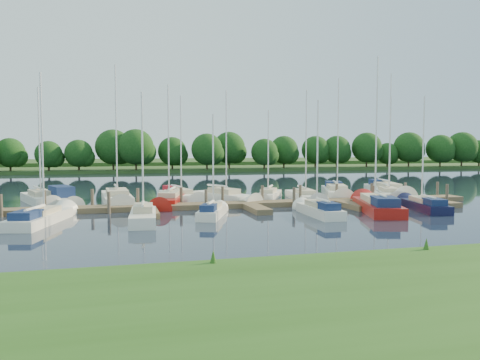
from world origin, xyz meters
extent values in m
plane|color=#182131|center=(0.00, 0.00, 0.00)|extent=(260.00, 260.00, 0.00)
cube|color=#244D16|center=(0.00, -16.00, 0.25)|extent=(90.00, 10.00, 0.50)
cube|color=#4E3E2C|center=(0.00, 8.00, 0.20)|extent=(40.00, 2.00, 0.40)
cube|color=#4E3E2C|center=(-16.00, 5.00, 0.20)|extent=(1.20, 4.00, 0.40)
cube|color=#4E3E2C|center=(-8.00, 5.00, 0.20)|extent=(1.20, 4.00, 0.40)
cube|color=#4E3E2C|center=(0.00, 5.00, 0.20)|extent=(1.20, 4.00, 0.40)
cube|color=#4E3E2C|center=(8.00, 5.00, 0.20)|extent=(1.20, 4.00, 0.40)
cube|color=#4E3E2C|center=(16.00, 5.00, 0.20)|extent=(1.20, 4.00, 0.40)
cylinder|color=#473D33|center=(-15.55, 9.30, 0.60)|extent=(0.24, 0.24, 2.00)
cylinder|color=#473D33|center=(-12.09, 9.30, 0.60)|extent=(0.24, 0.24, 2.00)
cylinder|color=#473D33|center=(-8.64, 9.30, 0.60)|extent=(0.24, 0.24, 2.00)
cylinder|color=#473D33|center=(-5.18, 9.30, 0.60)|extent=(0.24, 0.24, 2.00)
cylinder|color=#473D33|center=(-1.73, 9.30, 0.60)|extent=(0.24, 0.24, 2.00)
cylinder|color=#473D33|center=(1.73, 9.30, 0.60)|extent=(0.24, 0.24, 2.00)
cylinder|color=#473D33|center=(5.18, 9.30, 0.60)|extent=(0.24, 0.24, 2.00)
cylinder|color=#473D33|center=(8.64, 9.30, 0.60)|extent=(0.24, 0.24, 2.00)
cylinder|color=#473D33|center=(12.09, 9.30, 0.60)|extent=(0.24, 0.24, 2.00)
cylinder|color=#473D33|center=(15.55, 9.30, 0.60)|extent=(0.24, 0.24, 2.00)
cylinder|color=#473D33|center=(19.00, 9.30, 0.60)|extent=(0.24, 0.24, 2.00)
cylinder|color=#473D33|center=(-18.00, 6.70, 0.60)|extent=(0.24, 0.24, 2.00)
cylinder|color=#473D33|center=(-10.80, 6.70, 0.60)|extent=(0.24, 0.24, 2.00)
cylinder|color=#473D33|center=(-3.60, 6.70, 0.60)|extent=(0.24, 0.24, 2.00)
cylinder|color=#473D33|center=(3.60, 6.70, 0.60)|extent=(0.24, 0.24, 2.00)
cylinder|color=#473D33|center=(10.80, 6.70, 0.60)|extent=(0.24, 0.24, 2.00)
cylinder|color=#473D33|center=(18.00, 6.70, 0.60)|extent=(0.24, 0.24, 2.00)
cube|color=#274219|center=(0.00, 75.00, 0.30)|extent=(180.00, 30.00, 0.60)
cube|color=#355826|center=(0.00, 100.00, 0.70)|extent=(220.00, 40.00, 1.40)
cylinder|color=#38281C|center=(-28.45, 61.11, 1.11)|extent=(0.36, 0.36, 2.22)
sphere|color=#10380F|center=(-28.45, 61.11, 3.83)|extent=(5.18, 5.18, 5.18)
sphere|color=#10380F|center=(-27.34, 61.31, 3.09)|extent=(3.70, 3.70, 3.70)
cylinder|color=#38281C|center=(-22.37, 63.89, 1.44)|extent=(0.36, 0.36, 2.88)
sphere|color=#10380F|center=(-22.37, 63.89, 4.96)|extent=(6.72, 6.72, 6.72)
sphere|color=#10380F|center=(-20.93, 64.09, 4.00)|extent=(4.80, 4.80, 4.80)
cylinder|color=#38281C|center=(-17.81, 63.27, 1.22)|extent=(0.36, 0.36, 2.44)
sphere|color=#10380F|center=(-17.81, 63.27, 4.20)|extent=(5.69, 5.69, 5.69)
sphere|color=#10380F|center=(-16.59, 63.47, 3.39)|extent=(4.06, 4.06, 4.06)
cylinder|color=#38281C|center=(-10.72, 61.27, 1.37)|extent=(0.36, 0.36, 2.75)
sphere|color=#10380F|center=(-10.72, 61.27, 4.74)|extent=(6.42, 6.42, 6.42)
sphere|color=#10380F|center=(-9.34, 61.47, 3.82)|extent=(4.58, 4.58, 4.58)
cylinder|color=#38281C|center=(-5.62, 60.48, 1.26)|extent=(0.36, 0.36, 2.52)
sphere|color=#10380F|center=(-5.62, 60.48, 4.34)|extent=(5.88, 5.88, 5.88)
sphere|color=#10380F|center=(-4.36, 60.68, 3.50)|extent=(4.20, 4.20, 4.20)
cylinder|color=#38281C|center=(0.02, 60.86, 1.31)|extent=(0.36, 0.36, 2.62)
sphere|color=#10380F|center=(0.02, 60.86, 4.52)|extent=(6.12, 6.12, 6.12)
sphere|color=#10380F|center=(1.33, 61.06, 3.64)|extent=(4.37, 4.37, 4.37)
cylinder|color=#38281C|center=(6.64, 63.90, 0.99)|extent=(0.36, 0.36, 1.99)
sphere|color=#10380F|center=(6.64, 63.90, 3.42)|extent=(4.63, 4.63, 4.63)
sphere|color=#10380F|center=(7.63, 64.10, 2.76)|extent=(3.31, 3.31, 3.31)
cylinder|color=#38281C|center=(11.07, 63.92, 1.20)|extent=(0.36, 0.36, 2.41)
sphere|color=#10380F|center=(11.07, 63.92, 4.15)|extent=(5.62, 5.62, 5.62)
sphere|color=#10380F|center=(12.28, 64.12, 3.35)|extent=(4.02, 4.02, 4.02)
cylinder|color=#38281C|center=(18.02, 61.76, 1.32)|extent=(0.36, 0.36, 2.63)
sphere|color=#10380F|center=(18.02, 61.76, 4.53)|extent=(6.14, 6.14, 6.14)
sphere|color=#10380F|center=(19.34, 61.96, 3.65)|extent=(4.38, 4.38, 4.38)
cylinder|color=#38281C|center=(22.48, 62.80, 1.18)|extent=(0.36, 0.36, 2.35)
sphere|color=#10380F|center=(22.48, 62.80, 4.05)|extent=(5.49, 5.49, 5.49)
sphere|color=#10380F|center=(23.65, 63.00, 3.27)|extent=(3.92, 3.92, 3.92)
cylinder|color=#38281C|center=(30.05, 63.50, 1.29)|extent=(0.36, 0.36, 2.58)
sphere|color=#10380F|center=(30.05, 63.50, 4.45)|extent=(6.03, 6.03, 6.03)
sphere|color=#10380F|center=(31.34, 63.70, 3.59)|extent=(4.30, 4.30, 4.30)
cylinder|color=#38281C|center=(33.97, 61.31, 1.18)|extent=(0.36, 0.36, 2.36)
sphere|color=#10380F|center=(33.97, 61.31, 4.07)|extent=(5.51, 5.51, 5.51)
sphere|color=#10380F|center=(35.15, 61.51, 3.28)|extent=(3.94, 3.94, 3.94)
cylinder|color=#38281C|center=(41.68, 62.33, 1.44)|extent=(0.36, 0.36, 2.87)
sphere|color=#10380F|center=(41.68, 62.33, 4.95)|extent=(6.71, 6.71, 6.71)
sphere|color=#10380F|center=(43.11, 62.53, 3.99)|extent=(4.79, 4.79, 4.79)
cylinder|color=#38281C|center=(47.72, 62.38, 1.25)|extent=(0.36, 0.36, 2.51)
sphere|color=#10380F|center=(47.72, 62.38, 4.32)|extent=(5.85, 5.85, 5.85)
sphere|color=#10380F|center=(48.97, 62.58, 3.48)|extent=(4.18, 4.18, 4.18)
cylinder|color=#38281C|center=(53.42, 62.49, 1.42)|extent=(0.36, 0.36, 2.85)
sphere|color=#10380F|center=(53.42, 62.49, 4.91)|extent=(6.65, 6.65, 6.65)
sphere|color=#10380F|center=(54.85, 62.69, 3.96)|extent=(4.75, 4.75, 4.75)
cylinder|color=#38281C|center=(58.86, 63.61, 1.32)|extent=(0.36, 0.36, 2.64)
sphere|color=#10380F|center=(58.86, 63.61, 4.54)|extent=(6.15, 6.15, 6.15)
sphere|color=#10380F|center=(60.18, 63.81, 3.66)|extent=(4.39, 4.39, 4.39)
cylinder|color=#38281C|center=(64.87, 60.19, 1.09)|extent=(0.36, 0.36, 2.18)
sphere|color=#10380F|center=(64.87, 60.19, 3.76)|extent=(5.09, 5.09, 5.09)
sphere|color=#10380F|center=(65.96, 60.39, 3.03)|extent=(3.63, 3.63, 3.63)
cylinder|color=#38281C|center=(70.06, 63.81, 1.34)|extent=(0.36, 0.36, 2.67)
sphere|color=#10380F|center=(70.06, 63.81, 4.61)|extent=(6.24, 6.24, 6.24)
sphere|color=#10380F|center=(71.40, 64.01, 3.71)|extent=(4.46, 4.46, 4.46)
cube|color=white|center=(-16.79, 14.83, 0.15)|extent=(4.13, 7.00, 1.16)
cone|color=white|center=(-15.61, 11.66, 0.15)|extent=(1.71, 2.55, 0.95)
cube|color=#BAAD8F|center=(-16.67, 14.51, 0.90)|extent=(2.39, 3.35, 0.53)
cylinder|color=silver|center=(-16.56, 14.20, 5.31)|extent=(0.12, 0.12, 9.13)
cylinder|color=silver|center=(-17.03, 15.46, 1.32)|extent=(1.15, 2.89, 0.10)
cylinder|color=white|center=(-17.03, 15.46, 1.32)|extent=(1.13, 2.61, 0.20)
cube|color=white|center=(-14.77, 13.11, 0.15)|extent=(3.64, 5.80, 1.14)
cone|color=white|center=(-13.80, 10.53, 0.15)|extent=(1.43, 1.87, 0.91)
cube|color=#16264F|center=(-14.77, 13.11, 1.08)|extent=(2.43, 3.35, 1.03)
cube|color=white|center=(-10.28, 13.59, 0.15)|extent=(2.87, 8.31, 1.22)
cone|color=white|center=(-9.99, 9.52, 0.15)|extent=(1.35, 2.93, 1.14)
cube|color=#BAAD8F|center=(-10.25, 13.18, 0.94)|extent=(1.98, 3.79, 0.55)
cylinder|color=silver|center=(-10.22, 12.77, 6.29)|extent=(0.12, 0.12, 11.03)
cylinder|color=silver|center=(-10.34, 14.40, 1.39)|extent=(0.36, 3.67, 0.10)
cylinder|color=white|center=(-10.34, 14.40, 1.39)|extent=(0.44, 3.27, 0.20)
cube|color=#9E130E|center=(-5.83, 11.30, 0.15)|extent=(3.77, 7.15, 1.13)
cone|color=#9E130E|center=(-6.79, 8.00, 0.15)|extent=(1.60, 2.58, 0.96)
cube|color=#BAAD8F|center=(-5.93, 10.97, 0.88)|extent=(2.25, 3.38, 0.51)
cylinder|color=silver|center=(-6.02, 10.64, 5.37)|extent=(0.12, 0.12, 9.29)
cylinder|color=silver|center=(-5.64, 11.96, 1.29)|extent=(0.96, 3.00, 0.10)
cylinder|color=white|center=(-5.64, 11.96, 1.29)|extent=(0.96, 2.70, 0.20)
cube|color=white|center=(-4.73, 14.52, 0.15)|extent=(3.28, 6.78, 1.06)
cone|color=white|center=(-3.98, 11.34, 0.15)|extent=(1.41, 2.44, 0.91)
cube|color=#BAAD8F|center=(-4.65, 14.20, 0.82)|extent=(2.01, 3.18, 0.48)
cube|color=maroon|center=(-5.15, 16.30, 0.91)|extent=(1.70, 2.20, 0.53)
cylinder|color=silver|center=(-4.58, 13.88, 5.08)|extent=(0.12, 0.12, 8.82)
cylinder|color=silver|center=(-4.88, 15.15, 1.20)|extent=(0.77, 2.88, 0.10)
cylinder|color=white|center=(-4.88, 15.15, 1.20)|extent=(0.79, 2.59, 0.20)
cube|color=white|center=(-1.13, 12.43, 0.15)|extent=(4.63, 6.86, 1.19)
cone|color=white|center=(0.34, 9.41, 0.15)|extent=(1.87, 2.52, 0.94)
cube|color=#BAAD8F|center=(-0.98, 12.13, 0.92)|extent=(2.59, 3.33, 0.54)
cylinder|color=silver|center=(-0.84, 11.83, 5.29)|extent=(0.12, 0.12, 9.06)
cylinder|color=silver|center=(-1.42, 13.03, 1.36)|extent=(1.41, 2.76, 0.10)
cylinder|color=white|center=(-1.42, 13.03, 1.36)|extent=(1.35, 2.50, 0.20)
cube|color=white|center=(3.61, 13.22, 0.15)|extent=(4.01, 5.73, 0.99)
cone|color=white|center=(2.31, 10.72, 0.15)|extent=(1.61, 2.11, 0.79)
cube|color=#BAAD8F|center=(3.48, 12.97, 0.76)|extent=(2.22, 2.80, 0.45)
cylinder|color=silver|center=(3.35, 12.72, 4.43)|extent=(0.12, 0.12, 7.61)
cylinder|color=silver|center=(3.87, 13.72, 1.12)|extent=(1.26, 2.29, 0.10)
cylinder|color=white|center=(3.87, 13.72, 1.12)|extent=(1.22, 2.09, 0.20)
cube|color=white|center=(6.42, 11.56, 0.15)|extent=(2.77, 7.09, 1.00)
cone|color=white|center=(6.00, 8.14, 0.15)|extent=(1.26, 2.52, 0.97)
cube|color=#BAAD8F|center=(6.38, 11.22, 0.77)|extent=(1.82, 3.26, 0.45)
cylinder|color=silver|center=(6.33, 10.88, 5.30)|extent=(0.12, 0.12, 9.32)
cylinder|color=silver|center=(6.50, 12.25, 1.14)|extent=(0.48, 3.10, 0.10)
cylinder|color=white|center=(6.50, 12.25, 1.14)|extent=(0.54, 2.77, 0.20)
cube|color=white|center=(10.89, 14.01, 0.15)|extent=(4.73, 8.25, 1.16)
cone|color=white|center=(9.58, 10.25, 0.15)|extent=(1.97, 3.00, 1.11)
cube|color=#BAAD8F|center=(10.76, 13.63, 0.89)|extent=(2.76, 3.93, 0.53)
cube|color=#16264F|center=(11.62, 16.11, 1.00)|extent=(2.26, 2.77, 0.58)
cylinder|color=silver|center=(10.63, 13.25, 6.11)|extent=(0.12, 0.12, 10.75)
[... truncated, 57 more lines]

